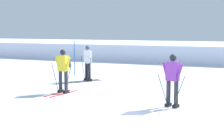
# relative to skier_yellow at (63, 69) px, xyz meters

# --- Properties ---
(ground_plane) EXTENTS (120.00, 120.00, 0.00)m
(ground_plane) POSITION_rel_skier_yellow_xyz_m (2.78, -2.35, -0.96)
(ground_plane) COLOR silver
(far_snow_ridge) EXTENTS (80.00, 8.21, 1.30)m
(far_snow_ridge) POSITION_rel_skier_yellow_xyz_m (2.78, 16.28, -0.31)
(far_snow_ridge) COLOR silver
(far_snow_ridge) RESTS_ON ground
(skier_yellow) EXTENTS (1.00, 1.64, 1.71)m
(skier_yellow) POSITION_rel_skier_yellow_xyz_m (0.00, 0.00, 0.00)
(skier_yellow) COLOR red
(skier_yellow) RESTS_ON ground
(skier_purple) EXTENTS (0.96, 1.63, 1.71)m
(skier_purple) POSITION_rel_skier_yellow_xyz_m (4.45, -0.82, -0.04)
(skier_purple) COLOR silver
(skier_purple) RESTS_ON ground
(skier_white) EXTENTS (1.22, 1.52, 1.71)m
(skier_white) POSITION_rel_skier_yellow_xyz_m (-0.48, 3.07, -0.04)
(skier_white) COLOR black
(skier_white) RESTS_ON ground
(trail_marker_pole) EXTENTS (0.04, 0.04, 1.85)m
(trail_marker_pole) POSITION_rel_skier_yellow_xyz_m (-2.10, 4.72, -0.03)
(trail_marker_pole) COLOR #1E56AD
(trail_marker_pole) RESTS_ON ground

